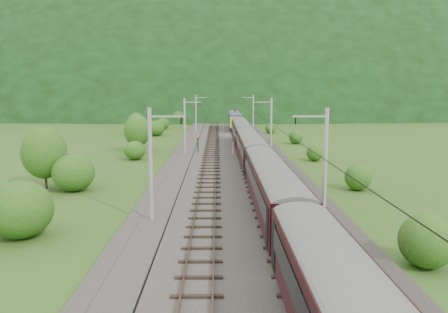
{
  "coord_description": "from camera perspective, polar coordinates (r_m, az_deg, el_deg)",
  "views": [
    {
      "loc": [
        -1.43,
        -30.45,
        9.63
      ],
      "look_at": [
        -0.81,
        14.51,
        2.6
      ],
      "focal_mm": 35.0,
      "sensor_mm": 36.0,
      "label": 1
    }
  ],
  "objects": [
    {
      "name": "hazard_post_far",
      "position": [
        62.48,
        1.18,
        1.09
      ],
      "size": [
        0.18,
        0.18,
        1.71
      ],
      "primitive_type": "cylinder",
      "color": "red",
      "rests_on": "railbed"
    },
    {
      "name": "catenary_left",
      "position": [
        62.84,
        -5.08,
        4.17
      ],
      "size": [
        2.54,
        192.28,
        8.0
      ],
      "color": "gray",
      "rests_on": "railbed"
    },
    {
      "name": "ground",
      "position": [
        31.97,
        1.83,
        -8.65
      ],
      "size": [
        600.0,
        600.0,
        0.0
      ],
      "primitive_type": "plane",
      "color": "#2F4C18",
      "rests_on": "ground"
    },
    {
      "name": "hazard_post_near",
      "position": [
        97.12,
        0.01,
        3.84
      ],
      "size": [
        0.17,
        0.17,
        1.58
      ],
      "primitive_type": "cylinder",
      "color": "red",
      "rests_on": "railbed"
    },
    {
      "name": "signal",
      "position": [
        65.23,
        -3.43,
        1.88
      ],
      "size": [
        0.26,
        0.26,
        2.37
      ],
      "color": "black",
      "rests_on": "railbed"
    },
    {
      "name": "train",
      "position": [
        41.18,
        4.56,
        -0.09
      ],
      "size": [
        2.68,
        128.08,
        4.65
      ],
      "color": "black",
      "rests_on": "ground"
    },
    {
      "name": "mountain_ridge",
      "position": [
        351.21,
        -20.67,
        6.74
      ],
      "size": [
        336.0,
        280.0,
        132.0
      ],
      "primitive_type": "ellipsoid",
      "color": "black",
      "rests_on": "ground"
    },
    {
      "name": "overhead_wires",
      "position": [
        40.55,
        1.24,
        5.31
      ],
      "size": [
        4.83,
        198.0,
        0.03
      ],
      "color": "black",
      "rests_on": "ground"
    },
    {
      "name": "vegetation_right",
      "position": [
        44.14,
        15.72,
        -2.55
      ],
      "size": [
        5.3,
        104.12,
        2.67
      ],
      "color": "#1F4B14",
      "rests_on": "ground"
    },
    {
      "name": "mountain_main",
      "position": [
        290.61,
        -0.51,
        6.98
      ],
      "size": [
        504.0,
        360.0,
        244.0
      ],
      "primitive_type": "ellipsoid",
      "color": "black",
      "rests_on": "ground"
    },
    {
      "name": "track_left",
      "position": [
        41.51,
        -2.11,
        -4.01
      ],
      "size": [
        2.4,
        220.0,
        0.27
      ],
      "color": "brown",
      "rests_on": "railbed"
    },
    {
      "name": "railbed",
      "position": [
        41.57,
        1.21,
        -4.3
      ],
      "size": [
        14.0,
        220.0,
        0.3
      ],
      "primitive_type": "cube",
      "color": "#38332D",
      "rests_on": "ground"
    },
    {
      "name": "catenary_right",
      "position": [
        63.11,
        6.1,
        4.17
      ],
      "size": [
        2.54,
        192.28,
        8.0
      ],
      "color": "gray",
      "rests_on": "railbed"
    },
    {
      "name": "track_right",
      "position": [
        41.67,
        4.51,
        -3.98
      ],
      "size": [
        2.4,
        220.0,
        0.27
      ],
      "color": "brown",
      "rests_on": "railbed"
    },
    {
      "name": "vegetation_left",
      "position": [
        49.92,
        -17.18,
        0.36
      ],
      "size": [
        10.91,
        141.43,
        6.6
      ],
      "color": "#1F4B14",
      "rests_on": "ground"
    }
  ]
}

